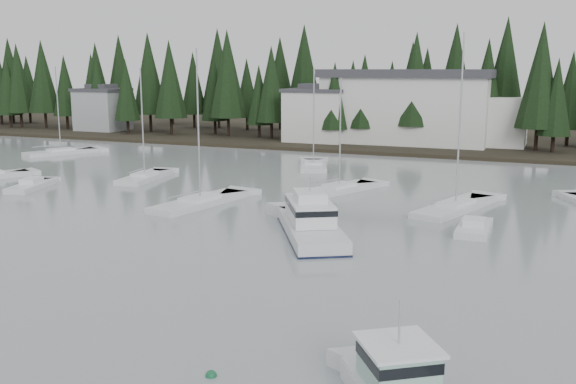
# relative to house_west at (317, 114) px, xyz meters

# --- Properties ---
(far_shore_land) EXTENTS (240.00, 54.00, 1.00)m
(far_shore_land) POSITION_rel_house_west_xyz_m (18.00, 18.00, -4.65)
(far_shore_land) COLOR black
(far_shore_land) RESTS_ON ground
(conifer_treeline) EXTENTS (200.00, 22.00, 20.00)m
(conifer_treeline) POSITION_rel_house_west_xyz_m (18.00, 7.00, -4.65)
(conifer_treeline) COLOR black
(conifer_treeline) RESTS_ON ground
(house_west) EXTENTS (9.54, 7.42, 8.75)m
(house_west) POSITION_rel_house_west_xyz_m (0.00, 0.00, 0.00)
(house_west) COLOR silver
(house_west) RESTS_ON ground
(house_far_west) EXTENTS (8.48, 7.42, 8.25)m
(house_far_west) POSITION_rel_house_west_xyz_m (-42.00, 2.00, -0.25)
(house_far_west) COLOR #999EA0
(house_far_west) RESTS_ON ground
(harbor_inn) EXTENTS (29.50, 11.50, 10.90)m
(harbor_inn) POSITION_rel_house_west_xyz_m (15.04, 3.34, 1.12)
(harbor_inn) COLOR silver
(harbor_inn) RESTS_ON ground
(cabin_cruiser_center) EXTENTS (8.51, 11.33, 4.77)m
(cabin_cruiser_center) POSITION_rel_house_west_xyz_m (18.38, -51.67, -3.94)
(cabin_cruiser_center) COLOR silver
(cabin_cruiser_center) RESTS_ON ground
(sailboat_0) EXTENTS (6.13, 9.40, 11.23)m
(sailboat_0) POSITION_rel_house_west_xyz_m (15.19, -35.40, -4.60)
(sailboat_0) COLOR silver
(sailboat_0) RESTS_ON ground
(sailboat_1) EXTENTS (5.89, 11.15, 14.92)m
(sailboat_1) POSITION_rel_house_west_xyz_m (26.59, -39.34, -4.58)
(sailboat_1) COLOR silver
(sailboat_1) RESTS_ON ground
(sailboat_3) EXTENTS (4.69, 10.80, 13.74)m
(sailboat_3) POSITION_rel_house_west_xyz_m (6.01, -45.72, -4.59)
(sailboat_3) COLOR silver
(sailboat_3) RESTS_ON ground
(sailboat_4) EXTENTS (3.91, 8.80, 12.11)m
(sailboat_4) POSITION_rel_house_west_xyz_m (-5.89, -36.87, -4.59)
(sailboat_4) COLOR silver
(sailboat_4) RESTS_ON ground
(sailboat_6) EXTENTS (5.84, 9.08, 12.17)m
(sailboat_6) POSITION_rel_house_west_xyz_m (7.73, -22.41, -4.59)
(sailboat_6) COLOR silver
(sailboat_6) RESTS_ON ground
(sailboat_7) EXTENTS (6.82, 10.01, 12.33)m
(sailboat_7) POSITION_rel_house_west_xyz_m (-28.46, -24.18, -4.60)
(sailboat_7) COLOR silver
(sailboat_7) RESTS_ON ground
(runabout_0) EXTENTS (3.88, 6.96, 1.42)m
(runabout_0) POSITION_rel_house_west_xyz_m (-13.13, -45.35, -4.52)
(runabout_0) COLOR silver
(runabout_0) RESTS_ON ground
(runabout_1) EXTENTS (2.26, 5.12, 1.42)m
(runabout_1) POSITION_rel_house_west_xyz_m (28.91, -46.40, -4.52)
(runabout_1) COLOR silver
(runabout_1) RESTS_ON ground
(mooring_buoy_green) EXTENTS (0.45, 0.45, 0.45)m
(mooring_buoy_green) POSITION_rel_house_west_xyz_m (22.29, -72.83, -4.65)
(mooring_buoy_green) COLOR #145933
(mooring_buoy_green) RESTS_ON ground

